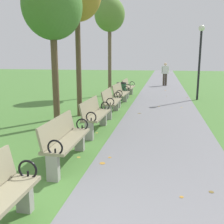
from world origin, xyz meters
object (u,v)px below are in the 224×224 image
Objects in this scene: trash_bin at (121,91)px; lamp_post at (200,51)px; park_bench_3 at (95,115)px; park_bench_5 at (120,93)px; tree_2 at (52,7)px; park_bench_2 at (65,139)px; park_bench_6 at (128,87)px; tree_4 at (110,16)px; park_bench_4 at (111,101)px; pedestrian_walking at (165,73)px.

trash_bin is 0.24× the size of lamp_post.
park_bench_3 is 7.51m from lamp_post.
lamp_post is at bearing 30.44° from park_bench_5.
park_bench_2 is at bearing -64.44° from tree_2.
park_bench_5 is 4.40m from lamp_post.
park_bench_5 is 2.51m from park_bench_6.
park_bench_5 is 0.47× the size of lamp_post.
park_bench_3 is 0.32× the size of tree_4.
park_bench_6 is at bearing -12.15° from tree_4.
park_bench_2 and park_bench_6 have the same top height.
park_bench_2 is 1.00× the size of park_bench_3.
park_bench_4 and park_bench_5 have the same top height.
tree_2 is at bearing -104.84° from pedestrian_walking.
park_bench_2 is 6.64m from park_bench_5.
trash_bin is (0.87, -1.48, -3.68)m from tree_4.
park_bench_3 is 0.99× the size of park_bench_5.
park_bench_5 is 0.32× the size of tree_4.
park_bench_6 is at bearing 83.34° from trash_bin.
tree_2 is 2.68× the size of pedestrian_walking.
park_bench_5 is (0.00, 6.64, 0.00)m from park_bench_2.
park_bench_5 is at bearing 71.78° from tree_2.
pedestrian_walking is at bearing 76.83° from park_bench_5.
park_bench_3 is at bearing -98.67° from pedestrian_walking.
park_bench_5 is at bearing -90.00° from park_bench_6.
pedestrian_walking is at bearing 82.63° from park_bench_2.
park_bench_3 is 1.00× the size of park_bench_4.
lamp_post is at bearing 61.68° from park_bench_3.
park_bench_5 is 1.26m from trash_bin.
park_bench_4 is at bearing -87.49° from trash_bin.
tree_2 is at bearing -92.36° from tree_4.
park_bench_2 is at bearing -83.79° from tree_4.
park_bench_6 is 6.02m from pedestrian_walking.
tree_2 is 12.79m from pedestrian_walking.
park_bench_2 and park_bench_4 have the same top height.
tree_2 is at bearing -102.48° from trash_bin.
pedestrian_walking is at bearing 81.33° from park_bench_3.
lamp_post is at bearing 68.27° from park_bench_2.
pedestrian_walking is at bearing 103.97° from lamp_post.
park_bench_3 is 6.89m from park_bench_6.
park_bench_5 is at bearing -83.28° from trash_bin.
tree_2 is at bearing -125.28° from park_bench_4.
park_bench_2 is 14.97m from pedestrian_walking.
tree_2 is (-1.29, -1.83, 2.89)m from park_bench_4.
tree_2 reaches higher than park_bench_5.
park_bench_4 reaches higher than trash_bin.
park_bench_3 is 5.63m from trash_bin.
trash_bin is at bearing -96.66° from park_bench_6.
park_bench_3 and park_bench_6 have the same top height.
lamp_post is (3.45, 8.67, 1.82)m from park_bench_2.
park_bench_3 is 2.28m from park_bench_4.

